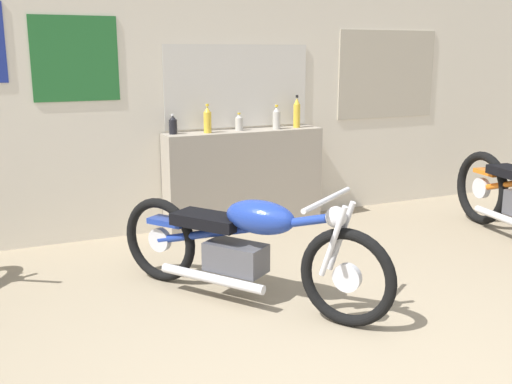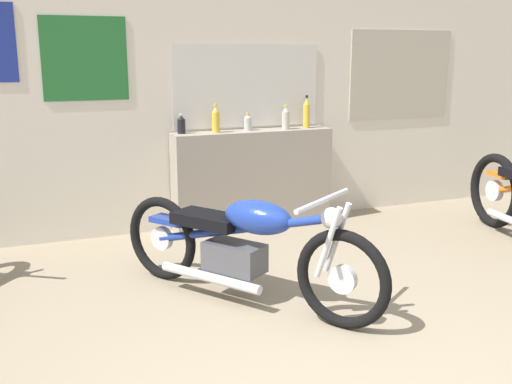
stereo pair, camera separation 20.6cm
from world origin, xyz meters
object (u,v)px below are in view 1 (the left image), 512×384
(bottle_center, at_px, (239,123))
(bottle_rightmost, at_px, (297,113))
(bottle_left_center, at_px, (207,120))
(bottle_right_center, at_px, (277,118))
(bottle_leftmost, at_px, (173,125))
(motorcycle_blue, at_px, (244,244))

(bottle_center, height_order, bottle_rightmost, bottle_rightmost)
(bottle_left_center, xyz_separation_m, bottle_rightmost, (0.92, 0.01, 0.02))
(bottle_center, bearing_deg, bottle_right_center, -7.53)
(bottle_leftmost, relative_size, bottle_left_center, 0.68)
(bottle_rightmost, bearing_deg, bottle_leftmost, 178.20)
(bottle_right_center, height_order, bottle_rightmost, bottle_rightmost)
(bottle_leftmost, bearing_deg, bottle_center, -1.30)
(motorcycle_blue, bearing_deg, bottle_left_center, 77.93)
(bottle_right_center, relative_size, motorcycle_blue, 0.13)
(bottle_right_center, height_order, motorcycle_blue, bottle_right_center)
(bottle_right_center, bearing_deg, bottle_left_center, 178.93)
(bottle_left_center, relative_size, bottle_rightmost, 0.83)
(bottle_center, distance_m, motorcycle_blue, 1.90)
(bottle_left_center, distance_m, bottle_right_center, 0.69)
(motorcycle_blue, bearing_deg, bottle_leftmost, 88.56)
(bottle_leftmost, height_order, bottle_center, bottle_leftmost)
(bottle_center, bearing_deg, bottle_rightmost, -2.32)
(bottle_right_center, bearing_deg, bottle_leftmost, 176.40)
(bottle_right_center, bearing_deg, bottle_rightmost, 6.03)
(bottle_rightmost, bearing_deg, motorcycle_blue, -127.56)
(bottle_center, height_order, bottle_right_center, bottle_right_center)
(bottle_leftmost, distance_m, bottle_rightmost, 1.23)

